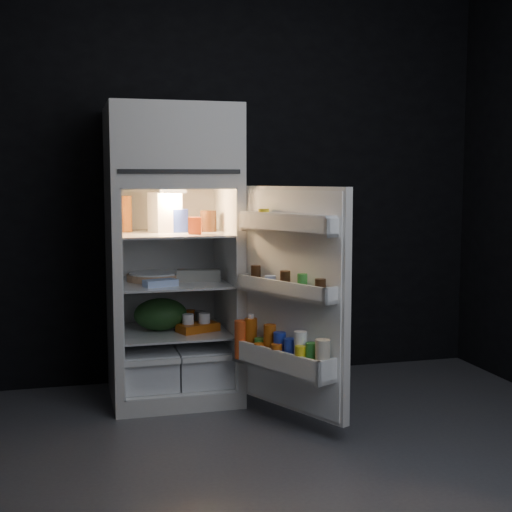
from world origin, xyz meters
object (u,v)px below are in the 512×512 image
object	(u,v)px
fridge_door	(290,305)
egg_carton	(199,275)
refrigerator	(171,244)
milk_jug	(165,212)
yogurt_tray	(198,327)

from	to	relation	value
fridge_door	egg_carton	xyz separation A→B (m)	(-0.38, 0.67, 0.09)
egg_carton	refrigerator	bearing A→B (deg)	174.09
fridge_door	milk_jug	size ratio (longest dim) A/B	5.08
fridge_door	yogurt_tray	xyz separation A→B (m)	(-0.40, 0.59, -0.22)
refrigerator	yogurt_tray	world-z (taller)	refrigerator
refrigerator	egg_carton	distance (m)	0.26
fridge_door	yogurt_tray	bearing A→B (deg)	124.02
refrigerator	fridge_door	size ratio (longest dim) A/B	1.46
refrigerator	yogurt_tray	xyz separation A→B (m)	(0.14, -0.12, -0.50)
refrigerator	yogurt_tray	distance (m)	0.54
fridge_door	milk_jug	xyz separation A→B (m)	(-0.57, 0.73, 0.47)
fridge_door	milk_jug	world-z (taller)	fridge_door
fridge_door	egg_carton	size ratio (longest dim) A/B	4.57
refrigerator	yogurt_tray	bearing A→B (deg)	-41.44
milk_jug	fridge_door	bearing A→B (deg)	-68.35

